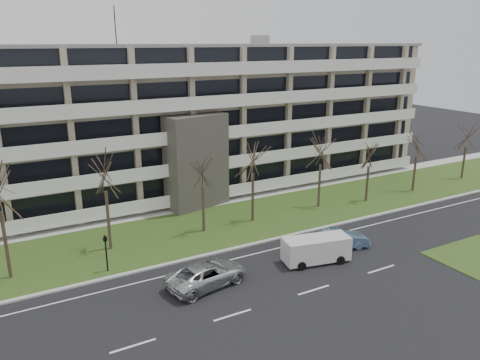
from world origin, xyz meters
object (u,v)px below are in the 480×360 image
blue_sedan (340,239)px  pedestrian_signal (106,249)px  silver_pickup (207,274)px  white_van (317,247)px

blue_sedan → pedestrian_signal: (-16.83, 4.85, 1.00)m
blue_sedan → pedestrian_signal: bearing=89.0°
pedestrian_signal → silver_pickup: bearing=-43.7°
silver_pickup → pedestrian_signal: bearing=35.4°
silver_pickup → blue_sedan: size_ratio=1.23×
white_van → pedestrian_signal: 15.01m
blue_sedan → white_van: 3.21m
silver_pickup → pedestrian_signal: pedestrian_signal is taller
silver_pickup → pedestrian_signal: (-5.30, 5.09, 0.97)m
silver_pickup → blue_sedan: silver_pickup is taller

